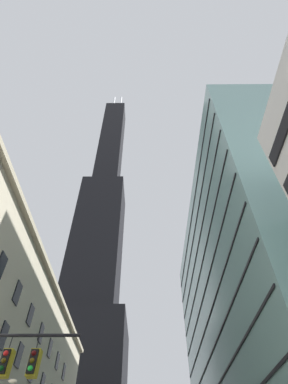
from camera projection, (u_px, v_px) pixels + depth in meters
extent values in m
cube|color=#9E937A|center=(48.00, 268.00, 39.51)|extent=(0.70, 59.87, 0.60)
cube|color=black|center=(3.00, 335.00, 27.45)|extent=(0.14, 1.40, 2.20)
cube|color=black|center=(19.00, 355.00, 30.86)|extent=(0.14, 1.40, 2.20)
cube|color=black|center=(32.00, 371.00, 34.28)|extent=(0.14, 1.40, 2.20)
cube|color=black|center=(42.00, 384.00, 37.69)|extent=(0.14, 1.40, 2.20)
cube|color=black|center=(1.00, 265.00, 27.11)|extent=(0.14, 1.40, 2.20)
cube|color=black|center=(17.00, 293.00, 30.52)|extent=(0.14, 1.40, 2.20)
cube|color=black|center=(30.00, 315.00, 33.93)|extent=(0.14, 1.40, 2.20)
cube|color=black|center=(41.00, 333.00, 37.35)|extent=(0.14, 1.40, 2.20)
cube|color=black|center=(50.00, 348.00, 40.76)|extent=(0.14, 1.40, 2.20)
cube|color=black|center=(57.00, 361.00, 44.17)|extent=(0.14, 1.40, 2.20)
cube|color=black|center=(64.00, 372.00, 47.58)|extent=(0.14, 1.40, 2.20)
cube|color=black|center=(97.00, 245.00, 129.46)|extent=(19.94, 19.94, 67.70)
cube|color=black|center=(111.00, 145.00, 185.12)|extent=(12.82, 12.82, 84.63)
cylinder|color=silver|center=(114.00, 104.00, 224.18)|extent=(1.20, 1.20, 22.25)
cylinder|color=silver|center=(121.00, 104.00, 224.16)|extent=(1.20, 1.20, 22.25)
cube|color=gray|center=(253.00, 312.00, 44.76)|extent=(14.21, 50.92, 43.59)
cube|color=black|center=(211.00, 354.00, 40.56)|extent=(0.12, 49.92, 0.24)
cube|color=black|center=(207.00, 324.00, 43.48)|extent=(0.12, 49.92, 0.24)
cube|color=black|center=(203.00, 298.00, 46.41)|extent=(0.12, 49.92, 0.24)
cube|color=black|center=(199.00, 275.00, 49.33)|extent=(0.12, 49.92, 0.24)
cube|color=black|center=(196.00, 255.00, 52.25)|extent=(0.12, 49.92, 0.24)
cube|color=black|center=(194.00, 237.00, 55.18)|extent=(0.12, 49.92, 0.24)
cube|color=black|center=(191.00, 220.00, 58.10)|extent=(0.12, 49.92, 0.24)
cylinder|color=black|center=(8.00, 335.00, 13.03)|extent=(6.31, 0.14, 0.14)
cylinder|color=black|center=(11.00, 343.00, 12.81)|extent=(0.04, 0.04, 0.60)
cube|color=black|center=(5.00, 362.00, 12.26)|extent=(0.30, 0.30, 0.90)
cube|color=olive|center=(6.00, 363.00, 12.38)|extent=(0.40, 0.40, 1.04)
sphere|color=red|center=(6.00, 353.00, 12.36)|extent=(0.20, 0.20, 0.20)
sphere|color=#4B3A08|center=(4.00, 361.00, 12.15)|extent=(0.20, 0.20, 0.20)
sphere|color=#083D10|center=(1.00, 368.00, 11.95)|extent=(0.20, 0.20, 0.20)
cylinder|color=black|center=(38.00, 343.00, 12.80)|extent=(0.04, 0.04, 0.60)
cube|color=black|center=(33.00, 362.00, 12.26)|extent=(0.30, 0.30, 0.90)
cube|color=olive|center=(34.00, 363.00, 12.37)|extent=(0.40, 0.40, 1.04)
sphere|color=#450808|center=(34.00, 353.00, 12.35)|extent=(0.20, 0.20, 0.20)
sphere|color=#4B3A08|center=(32.00, 361.00, 12.15)|extent=(0.20, 0.20, 0.20)
sphere|color=green|center=(30.00, 368.00, 11.94)|extent=(0.20, 0.20, 0.20)
ellipsoid|color=#EFE5C6|center=(13.00, 381.00, 18.95)|extent=(0.56, 0.32, 0.24)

